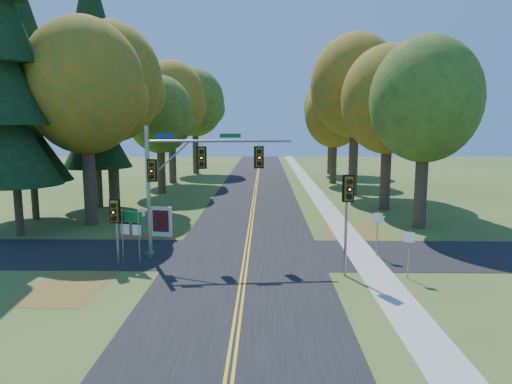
{
  "coord_description": "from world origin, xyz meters",
  "views": [
    {
      "loc": [
        0.96,
        -21.9,
        6.92
      ],
      "look_at": [
        0.49,
        3.44,
        3.2
      ],
      "focal_mm": 32.0,
      "sensor_mm": 36.0,
      "label": 1
    }
  ],
  "objects_px": {
    "route_sign_cluster": "(131,227)",
    "info_kiosk": "(161,222)",
    "east_signal_pole": "(348,200)",
    "traffic_mast": "(185,174)"
  },
  "relations": [
    {
      "from": "route_sign_cluster",
      "to": "info_kiosk",
      "type": "distance_m",
      "value": 6.13
    },
    {
      "from": "traffic_mast",
      "to": "east_signal_pole",
      "type": "xyz_separation_m",
      "value": [
        7.87,
        -3.01,
        -0.84
      ]
    },
    {
      "from": "east_signal_pole",
      "to": "route_sign_cluster",
      "type": "bearing_deg",
      "value": 169.28
    },
    {
      "from": "east_signal_pole",
      "to": "route_sign_cluster",
      "type": "relative_size",
      "value": 1.69
    },
    {
      "from": "route_sign_cluster",
      "to": "info_kiosk",
      "type": "xyz_separation_m",
      "value": [
        0.12,
        6.04,
        -1.04
      ]
    },
    {
      "from": "traffic_mast",
      "to": "info_kiosk",
      "type": "xyz_separation_m",
      "value": [
        -2.35,
        4.57,
        -3.5
      ]
    },
    {
      "from": "traffic_mast",
      "to": "east_signal_pole",
      "type": "distance_m",
      "value": 8.46
    },
    {
      "from": "east_signal_pole",
      "to": "route_sign_cluster",
      "type": "distance_m",
      "value": 10.57
    },
    {
      "from": "info_kiosk",
      "to": "route_sign_cluster",
      "type": "bearing_deg",
      "value": -81.5
    },
    {
      "from": "route_sign_cluster",
      "to": "info_kiosk",
      "type": "height_order",
      "value": "route_sign_cluster"
    }
  ]
}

